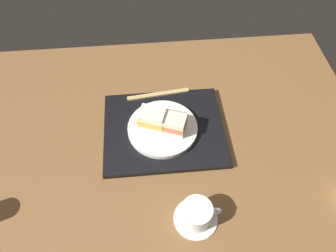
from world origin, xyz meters
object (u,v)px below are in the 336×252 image
at_px(chopsticks_pair, 158,94).
at_px(coffee_cup, 197,214).
at_px(sandwich_plate, 163,128).
at_px(sandwich_far, 152,119).
at_px(sandwich_near, 173,124).

relative_size(chopsticks_pair, coffee_cup, 1.69).
xyz_separation_m(sandwich_plate, chopsticks_pair, (0.00, -0.15, -0.00)).
bearing_deg(chopsticks_pair, sandwich_far, 78.76).
bearing_deg(sandwich_plate, coffee_cup, 102.70).
bearing_deg(coffee_cup, chopsticks_pair, -81.12).
distance_m(sandwich_plate, sandwich_near, 0.05).
relative_size(sandwich_plate, sandwich_far, 2.25).
bearing_deg(sandwich_far, sandwich_plate, 160.23).
height_order(sandwich_near, chopsticks_pair, sandwich_near).
bearing_deg(sandwich_near, chopsticks_pair, -78.10).
height_order(sandwich_far, coffee_cup, sandwich_far).
distance_m(sandwich_plate, chopsticks_pair, 0.15).
distance_m(sandwich_near, sandwich_far, 0.07).
xyz_separation_m(sandwich_plate, coffee_cup, (-0.07, 0.30, 0.01)).
height_order(sandwich_near, coffee_cup, sandwich_near).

